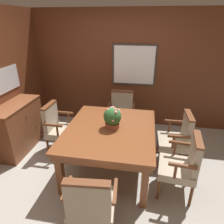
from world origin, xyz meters
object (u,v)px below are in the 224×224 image
Objects in this scene: chair_left_far at (58,126)px; potted_plant at (113,118)px; dining_table at (110,133)px; chair_right_far at (178,137)px; chair_head_near at (91,204)px; sideboard_cabinet at (19,127)px; chair_head_far at (121,111)px; chair_right_near at (183,164)px.

potted_plant is at bearing -106.61° from chair_left_far.
dining_table is 1.70× the size of chair_right_far.
chair_head_near is 1.00× the size of chair_left_far.
chair_right_far reaches higher than sideboard_cabinet.
chair_head_far is at bearing 27.31° from sideboard_cabinet.
sideboard_cabinet is at bearing 97.16° from chair_left_far.
chair_right_far is at bearing -175.64° from chair_right_near.
chair_right_far is 1.15m from potted_plant.
chair_left_far is (-1.02, 0.34, -0.16)m from dining_table.
chair_right_near is 0.85× the size of sideboard_cabinet.
chair_right_near is 2.17m from chair_left_far.
chair_right_near is at bearing -19.57° from potted_plant.
potted_plant is (0.02, 1.19, 0.42)m from chair_head_near.
chair_right_near is 1.00× the size of chair_head_near.
dining_table is 0.26m from potted_plant.
chair_right_near is at bearing -146.76° from chair_head_near.
dining_table is 1.70× the size of chair_head_far.
chair_head_far is 1.00× the size of chair_right_far.
potted_plant is at bearing -91.83° from chair_head_far.
chair_head_far is at bearing -140.47° from chair_right_near.
sideboard_cabinet is (-1.76, 1.42, -0.04)m from chair_head_near.
chair_head_near is 0.85× the size of sideboard_cabinet.
dining_table is at bearing -94.94° from chair_head_near.
chair_right_near is 2.70× the size of potted_plant.
potted_plant reaches higher than chair_head_far.
chair_right_near is (1.04, -0.33, -0.16)m from dining_table.
potted_plant is at bearing -96.42° from chair_head_near.
chair_head_far is at bearing -130.11° from chair_right_far.
dining_table is 1.17m from chair_head_near.
chair_left_far reaches higher than sideboard_cabinet.
chair_left_far reaches higher than dining_table.
potted_plant is at bearing -74.28° from chair_right_far.
chair_right_far is 1.00× the size of chair_left_far.
chair_head_far and chair_right_near have the same top height.
chair_left_far is (-1.04, -0.82, 0.00)m from chair_head_far.
chair_right_near is 1.00× the size of chair_right_far.
chair_head_near is (-1.03, -0.83, 0.00)m from chair_right_near.
chair_head_near is 1.00× the size of chair_right_far.
potted_plant reaches higher than chair_head_near.
chair_head_near is at bearing -92.65° from chair_head_far.
chair_head_far reaches higher than dining_table.
chair_right_far is 2.80m from sideboard_cabinet.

